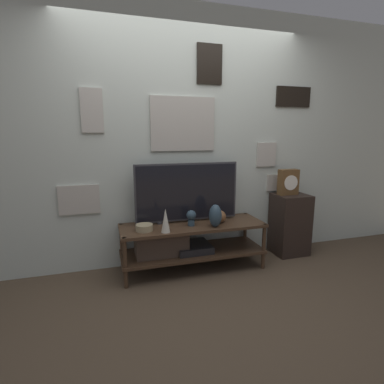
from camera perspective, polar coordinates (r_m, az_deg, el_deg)
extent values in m
plane|color=#4C3D2D|center=(3.04, 1.78, -16.48)|extent=(12.00, 12.00, 0.00)
cube|color=beige|center=(3.25, -1.39, 10.08)|extent=(6.40, 0.06, 2.70)
cube|color=#B2ADA3|center=(3.21, -1.70, 12.83)|extent=(0.69, 0.02, 0.55)
cube|color=#B2BCC6|center=(3.20, -1.67, 12.83)|extent=(0.65, 0.01, 0.52)
cube|color=#B7B2A8|center=(3.10, -18.53, 14.52)|extent=(0.21, 0.02, 0.42)
cube|color=beige|center=(3.10, -18.53, 14.53)|extent=(0.17, 0.01, 0.38)
cube|color=#B7B2A8|center=(3.61, 13.97, 6.95)|extent=(0.24, 0.02, 0.28)
cube|color=#BCB299|center=(3.60, 14.03, 6.94)|extent=(0.21, 0.01, 0.24)
cube|color=black|center=(3.79, 18.74, 16.79)|extent=(0.44, 0.02, 0.23)
cube|color=beige|center=(3.79, 18.80, 16.80)|extent=(0.40, 0.01, 0.19)
cube|color=black|center=(3.37, 3.36, 23.16)|extent=(0.27, 0.02, 0.40)
cube|color=beige|center=(3.36, 3.40, 23.18)|extent=(0.24, 0.01, 0.36)
cube|color=#B7B2A8|center=(3.70, 15.29, 1.75)|extent=(0.18, 0.02, 0.20)
cube|color=beige|center=(3.70, 15.34, 1.73)|extent=(0.14, 0.01, 0.16)
cube|color=#B7B2A8|center=(3.17, -20.68, -1.38)|extent=(0.39, 0.02, 0.29)
cube|color=beige|center=(3.16, -20.69, -1.40)|extent=(0.35, 0.01, 0.26)
cube|color=#422D1E|center=(3.11, 0.15, -6.40)|extent=(1.48, 0.49, 0.03)
cube|color=#422D1E|center=(3.21, 0.14, -11.29)|extent=(1.48, 0.49, 0.03)
cylinder|color=#422D1E|center=(2.87, -12.62, -13.08)|extent=(0.04, 0.04, 0.49)
cylinder|color=#422D1E|center=(3.27, 13.49, -10.05)|extent=(0.04, 0.04, 0.49)
cylinder|color=#422D1E|center=(3.27, -13.21, -10.05)|extent=(0.04, 0.04, 0.49)
cylinder|color=#422D1E|center=(3.63, 10.04, -7.79)|extent=(0.04, 0.04, 0.49)
cube|color=black|center=(3.19, 0.14, -10.46)|extent=(0.36, 0.34, 0.07)
cube|color=#47382D|center=(3.09, -5.88, -9.81)|extent=(0.52, 0.27, 0.22)
cylinder|color=#333338|center=(3.13, -6.25, -5.87)|extent=(0.05, 0.05, 0.02)
cylinder|color=#333338|center=(3.29, 4.14, -5.01)|extent=(0.05, 0.05, 0.02)
cube|color=#333338|center=(3.12, -0.94, 0.03)|extent=(1.09, 0.04, 0.60)
cube|color=black|center=(3.11, -0.86, -0.02)|extent=(1.06, 0.01, 0.57)
ellipsoid|color=#2D4251|center=(3.00, 4.47, -4.51)|extent=(0.13, 0.14, 0.23)
cone|color=beige|center=(2.84, -5.06, -5.43)|extent=(0.09, 0.09, 0.23)
cylinder|color=tan|center=(2.93, -9.07, -6.70)|extent=(0.17, 0.17, 0.06)
sphere|color=brown|center=(3.16, 5.34, -4.66)|extent=(0.13, 0.13, 0.13)
cylinder|color=#2D4251|center=(3.05, -0.15, -5.85)|extent=(0.07, 0.07, 0.06)
sphere|color=#2D4251|center=(3.03, -0.15, -4.41)|extent=(0.10, 0.10, 0.10)
cube|color=black|center=(3.73, 18.11, -5.84)|extent=(0.38, 0.34, 0.71)
cube|color=brown|center=(3.62, 17.85, 1.82)|extent=(0.23, 0.10, 0.29)
cylinder|color=white|center=(3.58, 18.34, 1.68)|extent=(0.17, 0.01, 0.17)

